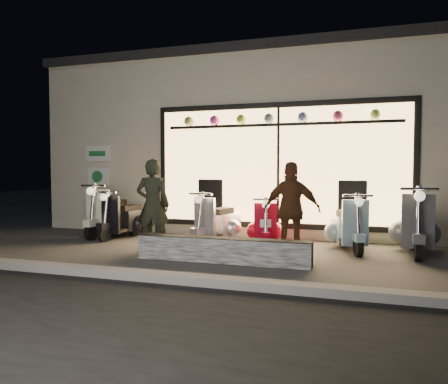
{
  "coord_description": "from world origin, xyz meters",
  "views": [
    {
      "loc": [
        2.52,
        -7.12,
        1.48
      ],
      "look_at": [
        0.03,
        0.6,
        1.05
      ],
      "focal_mm": 35.0,
      "sensor_mm": 36.0,
      "label": 1
    }
  ],
  "objects_px": {
    "graffiti_barrier": "(222,250)",
    "scooter_red": "(265,227)",
    "scooter_silver": "(220,223)",
    "woman": "(292,210)",
    "man": "(153,205)"
  },
  "relations": [
    {
      "from": "graffiti_barrier",
      "to": "scooter_red",
      "type": "relative_size",
      "value": 2.17
    },
    {
      "from": "graffiti_barrier",
      "to": "scooter_silver",
      "type": "height_order",
      "value": "scooter_silver"
    },
    {
      "from": "scooter_red",
      "to": "woman",
      "type": "distance_m",
      "value": 1.24
    },
    {
      "from": "scooter_red",
      "to": "graffiti_barrier",
      "type": "bearing_deg",
      "value": -113.9
    },
    {
      "from": "man",
      "to": "scooter_red",
      "type": "bearing_deg",
      "value": -159.37
    },
    {
      "from": "scooter_red",
      "to": "woman",
      "type": "relative_size",
      "value": 0.81
    },
    {
      "from": "woman",
      "to": "man",
      "type": "bearing_deg",
      "value": 0.25
    },
    {
      "from": "scooter_silver",
      "to": "woman",
      "type": "bearing_deg",
      "value": -16.93
    },
    {
      "from": "scooter_silver",
      "to": "man",
      "type": "bearing_deg",
      "value": -113.98
    },
    {
      "from": "scooter_red",
      "to": "man",
      "type": "bearing_deg",
      "value": -162.39
    },
    {
      "from": "scooter_silver",
      "to": "man",
      "type": "xyz_separation_m",
      "value": [
        -0.9,
        -1.12,
        0.43
      ]
    },
    {
      "from": "scooter_silver",
      "to": "scooter_red",
      "type": "relative_size",
      "value": 1.08
    },
    {
      "from": "scooter_silver",
      "to": "man",
      "type": "distance_m",
      "value": 1.5
    },
    {
      "from": "graffiti_barrier",
      "to": "woman",
      "type": "xyz_separation_m",
      "value": [
        0.97,
        0.73,
        0.6
      ]
    },
    {
      "from": "scooter_red",
      "to": "man",
      "type": "xyz_separation_m",
      "value": [
        -1.82,
        -1.1,
        0.46
      ]
    }
  ]
}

